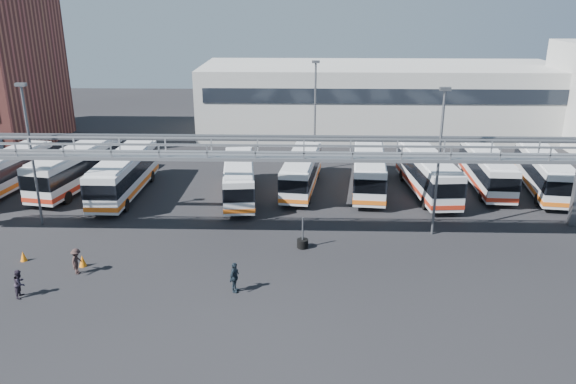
{
  "coord_description": "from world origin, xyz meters",
  "views": [
    {
      "loc": [
        2.99,
        -29.23,
        15.81
      ],
      "look_at": [
        1.97,
        6.0,
        3.36
      ],
      "focal_mm": 35.0,
      "sensor_mm": 36.0,
      "label": 1
    }
  ],
  "objects_px": {
    "bus_5": "(302,171)",
    "bus_7": "(427,172)",
    "pedestrian_b": "(20,283)",
    "tire_stack": "(303,243)",
    "bus_2": "(124,173)",
    "bus_8": "(487,168)",
    "bus_4": "(239,178)",
    "pedestrian_d": "(234,277)",
    "bus_1": "(77,166)",
    "light_pole_mid": "(439,155)",
    "bus_9": "(544,172)",
    "bus_6": "(369,169)",
    "light_pole_back": "(315,110)",
    "bus_0": "(5,171)",
    "cone_left": "(82,261)",
    "light_pole_left": "(31,148)",
    "cone_right": "(23,256)",
    "pedestrian_c": "(77,261)"
  },
  "relations": [
    {
      "from": "light_pole_back",
      "to": "bus_6",
      "type": "bearing_deg",
      "value": -51.86
    },
    {
      "from": "bus_5",
      "to": "bus_6",
      "type": "distance_m",
      "value": 5.68
    },
    {
      "from": "bus_6",
      "to": "bus_7",
      "type": "bearing_deg",
      "value": -4.98
    },
    {
      "from": "bus_4",
      "to": "pedestrian_b",
      "type": "xyz_separation_m",
      "value": [
        -10.3,
        -16.27,
        -0.91
      ]
    },
    {
      "from": "bus_8",
      "to": "pedestrian_c",
      "type": "relative_size",
      "value": 6.66
    },
    {
      "from": "bus_5",
      "to": "bus_7",
      "type": "xyz_separation_m",
      "value": [
        10.44,
        -0.69,
        0.17
      ]
    },
    {
      "from": "light_pole_back",
      "to": "pedestrian_b",
      "type": "relative_size",
      "value": 6.31
    },
    {
      "from": "light_pole_left",
      "to": "cone_right",
      "type": "bearing_deg",
      "value": -76.04
    },
    {
      "from": "bus_2",
      "to": "tire_stack",
      "type": "bearing_deg",
      "value": -32.79
    },
    {
      "from": "pedestrian_b",
      "to": "tire_stack",
      "type": "bearing_deg",
      "value": -69.46
    },
    {
      "from": "bus_1",
      "to": "bus_4",
      "type": "bearing_deg",
      "value": 2.11
    },
    {
      "from": "bus_4",
      "to": "bus_8",
      "type": "bearing_deg",
      "value": 2.02
    },
    {
      "from": "light_pole_mid",
      "to": "bus_0",
      "type": "xyz_separation_m",
      "value": [
        -34.01,
        7.91,
        -3.92
      ]
    },
    {
      "from": "bus_7",
      "to": "pedestrian_b",
      "type": "xyz_separation_m",
      "value": [
        -25.82,
        -17.71,
        -1.06
      ]
    },
    {
      "from": "bus_7",
      "to": "bus_6",
      "type": "bearing_deg",
      "value": 165.12
    },
    {
      "from": "bus_9",
      "to": "bus_5",
      "type": "bearing_deg",
      "value": -172.3
    },
    {
      "from": "pedestrian_b",
      "to": "pedestrian_c",
      "type": "relative_size",
      "value": 1.0
    },
    {
      "from": "bus_1",
      "to": "cone_right",
      "type": "distance_m",
      "value": 14.2
    },
    {
      "from": "light_pole_mid",
      "to": "pedestrian_c",
      "type": "height_order",
      "value": "light_pole_mid"
    },
    {
      "from": "light_pole_back",
      "to": "bus_6",
      "type": "relative_size",
      "value": 0.91
    },
    {
      "from": "light_pole_back",
      "to": "bus_7",
      "type": "height_order",
      "value": "light_pole_back"
    },
    {
      "from": "bus_1",
      "to": "bus_8",
      "type": "bearing_deg",
      "value": 11.98
    },
    {
      "from": "cone_left",
      "to": "bus_2",
      "type": "bearing_deg",
      "value": 95.51
    },
    {
      "from": "bus_9",
      "to": "pedestrian_d",
      "type": "xyz_separation_m",
      "value": [
        -23.88,
        -17.55,
        -0.93
      ]
    },
    {
      "from": "light_pole_left",
      "to": "pedestrian_c",
      "type": "relative_size",
      "value": 6.34
    },
    {
      "from": "bus_5",
      "to": "cone_left",
      "type": "relative_size",
      "value": 14.04
    },
    {
      "from": "bus_4",
      "to": "cone_right",
      "type": "bearing_deg",
      "value": -142.02
    },
    {
      "from": "light_pole_mid",
      "to": "pedestrian_d",
      "type": "height_order",
      "value": "light_pole_mid"
    },
    {
      "from": "pedestrian_b",
      "to": "tire_stack",
      "type": "relative_size",
      "value": 0.76
    },
    {
      "from": "cone_right",
      "to": "pedestrian_c",
      "type": "bearing_deg",
      "value": -21.11
    },
    {
      "from": "bus_4",
      "to": "bus_6",
      "type": "height_order",
      "value": "bus_6"
    },
    {
      "from": "bus_4",
      "to": "cone_left",
      "type": "height_order",
      "value": "bus_4"
    },
    {
      "from": "tire_stack",
      "to": "bus_8",
      "type": "bearing_deg",
      "value": 38.63
    },
    {
      "from": "light_pole_mid",
      "to": "cone_right",
      "type": "bearing_deg",
      "value": -169.41
    },
    {
      "from": "pedestrian_d",
      "to": "bus_8",
      "type": "bearing_deg",
      "value": -28.17
    },
    {
      "from": "bus_0",
      "to": "cone_left",
      "type": "xyz_separation_m",
      "value": [
        11.48,
        -13.49,
        -1.44
      ]
    },
    {
      "from": "bus_6",
      "to": "bus_5",
      "type": "bearing_deg",
      "value": -173.24
    },
    {
      "from": "light_pole_left",
      "to": "bus_9",
      "type": "distance_m",
      "value": 40.1
    },
    {
      "from": "light_pole_back",
      "to": "bus_7",
      "type": "xyz_separation_m",
      "value": [
        9.27,
        -6.58,
        -3.86
      ]
    },
    {
      "from": "bus_1",
      "to": "light_pole_mid",
      "type": "bearing_deg",
      "value": -7.29
    },
    {
      "from": "bus_2",
      "to": "bus_8",
      "type": "distance_m",
      "value": 30.52
    },
    {
      "from": "light_pole_back",
      "to": "bus_0",
      "type": "xyz_separation_m",
      "value": [
        -26.01,
        -7.09,
        -3.92
      ]
    },
    {
      "from": "bus_2",
      "to": "pedestrian_d",
      "type": "xyz_separation_m",
      "value": [
        10.97,
        -15.72,
        -1.02
      ]
    },
    {
      "from": "light_pole_mid",
      "to": "bus_5",
      "type": "xyz_separation_m",
      "value": [
        -9.18,
        9.11,
        -4.02
      ]
    },
    {
      "from": "bus_1",
      "to": "pedestrian_d",
      "type": "xyz_separation_m",
      "value": [
        15.54,
        -17.45,
        -1.05
      ]
    },
    {
      "from": "bus_7",
      "to": "bus_8",
      "type": "relative_size",
      "value": 1.05
    },
    {
      "from": "bus_1",
      "to": "tire_stack",
      "type": "distance_m",
      "value": 22.56
    },
    {
      "from": "light_pole_left",
      "to": "light_pole_back",
      "type": "height_order",
      "value": "same"
    },
    {
      "from": "light_pole_back",
      "to": "bus_9",
      "type": "bearing_deg",
      "value": -17.11
    },
    {
      "from": "bus_4",
      "to": "pedestrian_d",
      "type": "relative_size",
      "value": 5.84
    }
  ]
}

